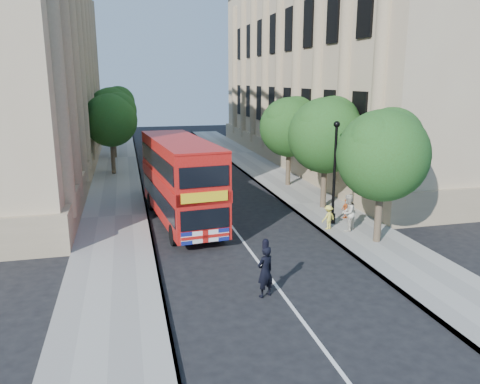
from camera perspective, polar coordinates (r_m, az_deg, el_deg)
ground at (r=17.37m, az=4.27°, el=-11.11°), size 120.00×120.00×0.00m
pavement_right at (r=28.12m, az=9.14°, el=-1.40°), size 3.50×80.00×0.12m
pavement_left at (r=26.00m, az=-14.96°, el=-2.93°), size 3.50×80.00×0.12m
building_right at (r=43.30m, az=12.38°, el=15.61°), size 12.00×38.00×18.00m
tree_right_near at (r=21.23m, az=17.10°, el=4.87°), size 4.00×4.00×6.08m
tree_right_mid at (r=26.49m, az=10.49°, el=7.29°), size 4.20×4.20×6.37m
tree_right_far at (r=32.04m, az=6.07°, el=8.26°), size 4.00×4.00×6.15m
tree_left_far at (r=37.13m, az=-15.46°, el=8.78°), size 4.00×4.00×6.30m
tree_left_back at (r=45.09m, az=-15.26°, el=9.89°), size 4.20×4.20×6.65m
lamp_post at (r=23.71m, az=11.42°, el=1.79°), size 0.32×0.32×5.16m
double_decker_bus at (r=23.92m, az=-7.27°, el=1.65°), size 3.33×9.37×4.24m
box_van at (r=28.92m, az=-8.80°, el=1.86°), size 2.19×5.21×2.96m
police_constable at (r=16.07m, az=3.09°, el=-9.66°), size 0.78×0.67×1.82m
woman_pedestrian at (r=23.00m, az=13.01°, el=-2.46°), size 1.11×1.10×1.81m
child_a at (r=25.15m, az=12.82°, el=-2.00°), size 0.65×0.40×1.03m
child_b at (r=23.17m, az=10.72°, el=-3.02°), size 0.88×0.69×1.19m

